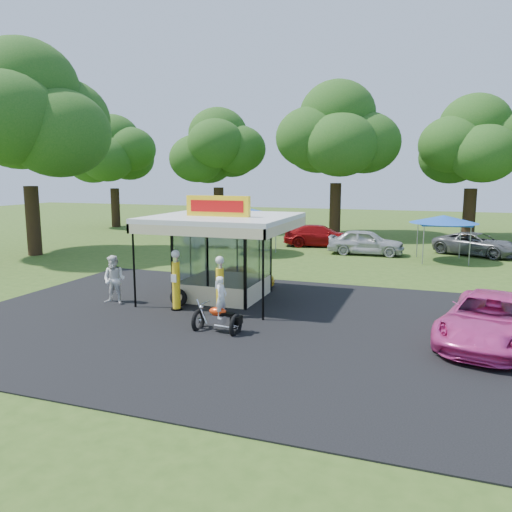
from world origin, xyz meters
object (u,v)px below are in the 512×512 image
Objects in this scene: kiosk_car at (243,276)px; pink_sedan at (490,320)px; gas_station_kiosk at (224,255)px; bg_car_d at (476,244)px; bg_car_a at (216,237)px; gas_pump_left at (176,282)px; motorcycle at (220,310)px; bg_car_c at (366,242)px; gas_pump_right at (220,288)px; spectator_west at (114,280)px; tent_east at (444,220)px; bg_car_b at (320,236)px; tent_west at (246,212)px.

pink_sedan reaches higher than kiosk_car.
bg_car_d is at bearing 55.48° from gas_station_kiosk.
gas_pump_left is at bearing -175.20° from bg_car_a.
bg_car_d is (8.84, 19.53, -0.04)m from motorcycle.
bg_car_c is (3.98, 11.12, 0.32)m from kiosk_car.
gas_pump_right is at bearing 178.02° from bg_car_d.
motorcycle is at bearing -154.13° from pink_sedan.
gas_station_kiosk reaches higher than spectator_west.
spectator_west reaches higher than bg_car_a.
gas_pump_right is at bearing -116.48° from tent_east.
bg_car_b reaches higher than kiosk_car.
spectator_west is 0.37× the size of bg_car_d.
bg_car_d is (10.52, 15.29, -1.08)m from gas_station_kiosk.
spectator_west reaches higher than kiosk_car.
bg_car_b is at bearing -82.24° from bg_car_a.
gas_station_kiosk is 1.15× the size of bg_car_c.
spectator_west reaches higher than bg_car_b.
tent_east is (7.97, -3.61, 1.68)m from bg_car_b.
bg_car_a is at bearing 109.10° from gas_pump_left.
bg_car_d is (14.17, 17.55, -0.24)m from spectator_west.
bg_car_a is 1.14× the size of tent_east.
bg_car_d is (11.40, 17.66, -0.39)m from gas_pump_left.
pink_sedan is at bearing -0.79° from gas_pump_left.
spectator_west is (-3.65, -4.46, 0.47)m from kiosk_car.
gas_station_kiosk is at bearing 115.55° from motorcycle.
gas_pump_right is 20.31m from bg_car_d.
gas_station_kiosk is 1.04× the size of bg_car_b.
gas_pump_right is 4.99m from kiosk_car.
gas_pump_right is at bearing 170.09° from bg_car_b.
tent_east reaches higher than gas_pump_left.
gas_pump_left reaches higher than bg_car_c.
pink_sedan is at bearing -156.83° from bg_car_d.
bg_car_c is at bearing 72.77° from gas_pump_left.
gas_pump_left reaches higher than bg_car_d.
gas_station_kiosk is at bearing 69.51° from gas_pump_left.
kiosk_car is at bearing 101.60° from gas_pump_right.
gas_station_kiosk is 2.56m from kiosk_car.
kiosk_car is at bearing 90.00° from gas_station_kiosk.
bg_car_d is (10.52, 13.08, 0.23)m from kiosk_car.
motorcycle is 8.15m from pink_sedan.
tent_west is at bearing -174.77° from tent_east.
bg_car_d is at bearing 57.15° from gas_pump_left.
bg_car_c is 0.92× the size of bg_car_d.
spectator_west is (-2.77, 0.11, -0.14)m from gas_pump_left.
motorcycle is (1.68, -4.24, -1.04)m from gas_station_kiosk.
gas_station_kiosk is 2.84× the size of spectator_west.
gas_station_kiosk is 14.97m from tent_east.
motorcycle is 21.44m from bg_car_d.
motorcycle is 16.39m from tent_west.
motorcycle reaches higher than bg_car_b.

